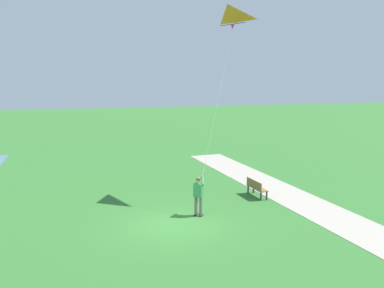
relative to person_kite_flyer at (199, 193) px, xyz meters
The scene contains 5 objects.
ground_plane 1.88m from the person_kite_flyer, 30.95° to the left, with size 120.00×120.00×0.00m, color #33702D.
walkway_path 6.43m from the person_kite_flyer, 153.81° to the left, with size 2.40×32.00×0.02m, color #ADA393.
person_kite_flyer is the anchor object (origin of this frame).
flying_kite 8.24m from the person_kite_flyer, 132.41° to the right, with size 2.40×2.93×7.48m.
park_bench_near_walkway 4.14m from the person_kite_flyer, 150.45° to the right, with size 0.58×1.53×0.88m.
Camera 1 is at (3.53, 16.34, 6.19)m, focal length 39.76 mm.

